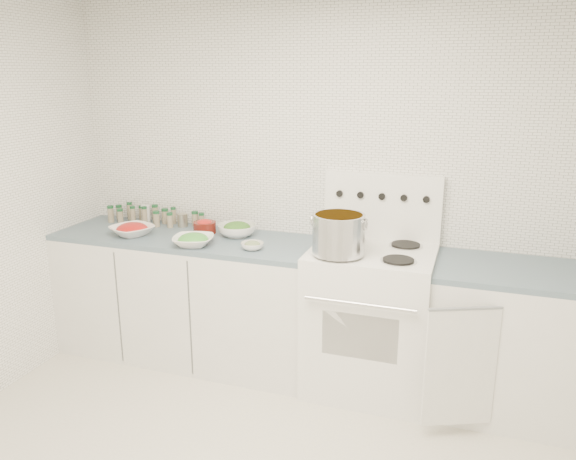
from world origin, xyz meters
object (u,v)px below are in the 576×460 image
object	(u,v)px
stock_pot	(339,232)
bowl_snowpea	(193,240)
bowl_tomato	(132,230)
stove	(370,315)

from	to	relation	value
stock_pot	bowl_snowpea	size ratio (longest dim) A/B	1.04
bowl_tomato	bowl_snowpea	bearing A→B (deg)	-8.90
stove	bowl_tomato	distance (m)	1.72
stock_pot	stove	bearing A→B (deg)	44.92
bowl_tomato	stock_pot	bearing A→B (deg)	-2.78
bowl_snowpea	stove	bearing A→B (deg)	9.26
stove	bowl_tomato	size ratio (longest dim) A/B	3.72
stock_pot	bowl_snowpea	distance (m)	0.98
stove	bowl_tomato	bearing A→B (deg)	-176.37
stove	bowl_tomato	xyz separation A→B (m)	(-1.66, -0.11, 0.44)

